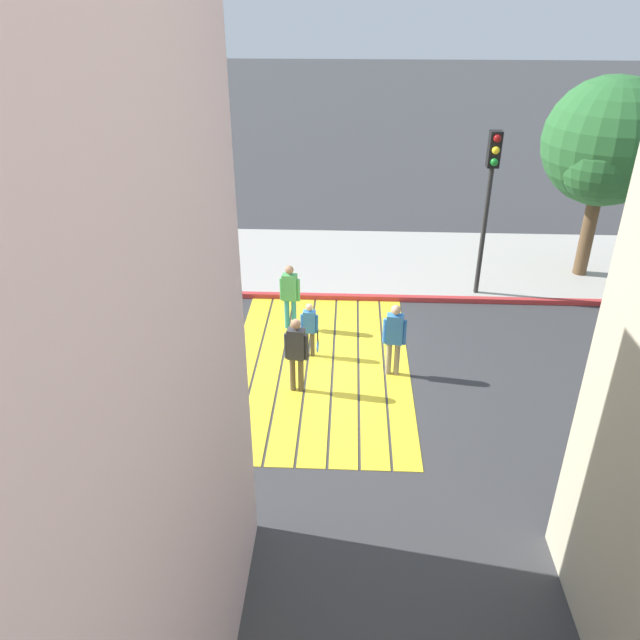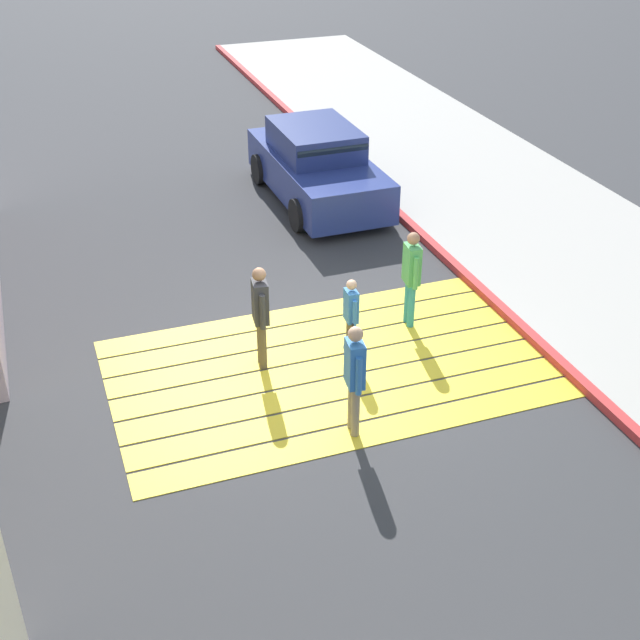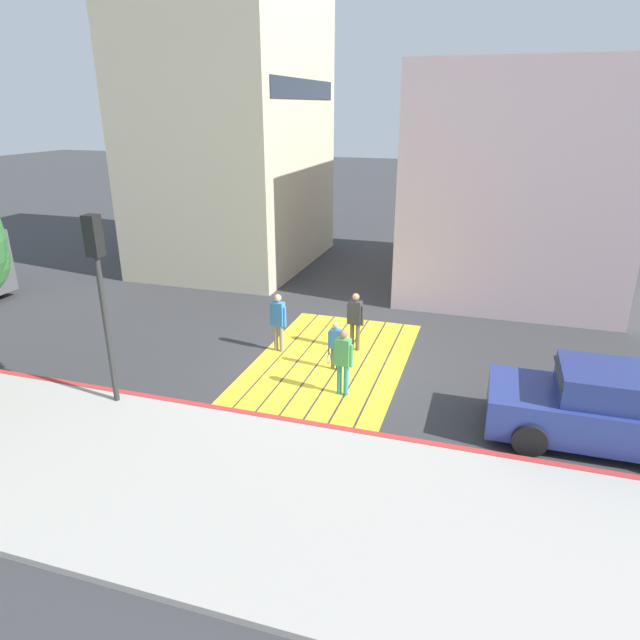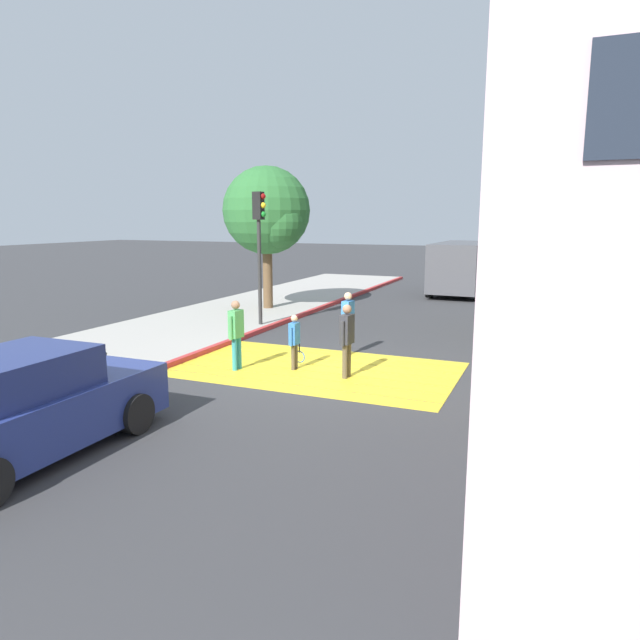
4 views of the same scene
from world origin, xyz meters
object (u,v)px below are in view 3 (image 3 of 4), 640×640
object	(u,v)px
pedestrian_adult_side	(343,358)
pedestrian_child_with_racket	(335,343)
pedestrian_adult_lead	(278,319)
car_parked_near_curb	(604,409)
pedestrian_adult_trailing	(355,318)
traffic_light_corner	(100,273)

from	to	relation	value
pedestrian_adult_side	pedestrian_child_with_racket	distance (m)	1.35
pedestrian_adult_lead	pedestrian_child_with_racket	distance (m)	1.89
car_parked_near_curb	pedestrian_adult_lead	size ratio (longest dim) A/B	2.66
pedestrian_adult_trailing	car_parked_near_curb	bearing A→B (deg)	-116.89
pedestrian_adult_trailing	pedestrian_adult_side	size ratio (longest dim) A/B	1.01
pedestrian_adult_trailing	pedestrian_child_with_racket	bearing A→B (deg)	172.34
pedestrian_adult_side	pedestrian_child_with_racket	size ratio (longest dim) A/B	1.26
car_parked_near_curb	traffic_light_corner	world-z (taller)	traffic_light_corner
pedestrian_child_with_racket	car_parked_near_curb	bearing A→B (deg)	-104.86
traffic_light_corner	pedestrian_adult_lead	world-z (taller)	traffic_light_corner
pedestrian_adult_trailing	pedestrian_child_with_racket	size ratio (longest dim) A/B	1.27
car_parked_near_curb	pedestrian_adult_side	xyz separation A→B (m)	(0.35, 5.36, 0.20)
traffic_light_corner	pedestrian_adult_side	bearing A→B (deg)	-67.59
pedestrian_adult_trailing	pedestrian_child_with_racket	distance (m)	1.37
pedestrian_adult_side	car_parked_near_curb	bearing A→B (deg)	-93.70
traffic_light_corner	pedestrian_child_with_racket	distance (m)	5.69
pedestrian_adult_lead	pedestrian_adult_trailing	world-z (taller)	pedestrian_adult_trailing
car_parked_near_curb	pedestrian_child_with_racket	bearing A→B (deg)	75.14
pedestrian_adult_lead	pedestrian_adult_side	size ratio (longest dim) A/B	1.01
pedestrian_adult_lead	pedestrian_adult_trailing	size ratio (longest dim) A/B	1.00
pedestrian_child_with_racket	pedestrian_adult_lead	bearing A→B (deg)	69.74
pedestrian_adult_trailing	pedestrian_adult_side	distance (m)	2.58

